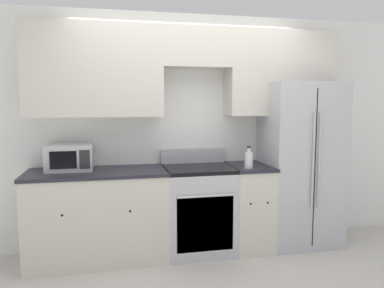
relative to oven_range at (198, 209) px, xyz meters
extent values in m
plane|color=beige|center=(-0.07, -0.31, -0.47)|extent=(12.00, 12.00, 0.00)
cube|color=white|center=(-0.07, 0.35, 0.83)|extent=(8.00, 0.06, 2.60)
cube|color=beige|center=(-1.06, 0.16, 1.47)|extent=(1.38, 0.33, 0.94)
cube|color=beige|center=(0.00, 0.16, 1.73)|extent=(0.73, 0.33, 0.42)
cube|color=beige|center=(0.99, 0.16, 1.47)|extent=(1.24, 0.33, 0.94)
cube|color=beige|center=(-1.06, 0.00, -0.02)|extent=(1.38, 0.62, 0.90)
cube|color=#23232D|center=(-1.06, 0.00, 0.44)|extent=(1.41, 0.64, 0.03)
sphere|color=black|center=(-1.37, -0.30, 0.11)|extent=(0.03, 0.03, 0.03)
sphere|color=black|center=(-0.75, -0.30, 0.11)|extent=(0.03, 0.03, 0.03)
cube|color=beige|center=(0.57, 0.00, -0.02)|extent=(0.42, 0.62, 0.90)
cube|color=#23232D|center=(0.57, 0.00, 0.44)|extent=(0.44, 0.64, 0.03)
sphere|color=black|center=(0.48, -0.30, 0.11)|extent=(0.03, 0.03, 0.03)
sphere|color=black|center=(0.67, -0.30, 0.11)|extent=(0.03, 0.03, 0.03)
cube|color=#B7B7BC|center=(0.00, 0.00, -0.03)|extent=(0.73, 0.62, 0.89)
cube|color=black|center=(0.00, -0.30, -0.07)|extent=(0.59, 0.01, 0.57)
cube|color=black|center=(0.00, 0.00, 0.44)|extent=(0.73, 0.62, 0.04)
cube|color=#B7B7BC|center=(0.00, 0.28, 0.54)|extent=(0.73, 0.04, 0.16)
cylinder|color=silver|center=(0.00, -0.33, 0.22)|extent=(0.59, 0.02, 0.02)
cube|color=#B7B7BC|center=(1.19, 0.04, 0.45)|extent=(0.83, 0.69, 1.84)
cube|color=black|center=(1.19, -0.31, 0.45)|extent=(0.01, 0.01, 1.70)
cylinder|color=#B7B7BC|center=(1.16, -0.33, 0.54)|extent=(0.02, 0.02, 1.01)
cylinder|color=#B7B7BC|center=(1.23, -0.33, 0.54)|extent=(0.02, 0.02, 1.01)
cube|color=#B7B7BC|center=(-1.33, 0.10, 0.59)|extent=(0.46, 0.35, 0.26)
cube|color=black|center=(-1.37, -0.07, 0.59)|extent=(0.25, 0.01, 0.17)
cube|color=#262628|center=(-1.17, -0.07, 0.59)|extent=(0.10, 0.01, 0.18)
cylinder|color=silver|center=(0.50, -0.18, 0.55)|extent=(0.09, 0.09, 0.17)
cylinder|color=silver|center=(0.50, -0.18, 0.65)|extent=(0.04, 0.04, 0.05)
cylinder|color=black|center=(0.50, -0.18, 0.69)|extent=(0.04, 0.04, 0.02)
camera|label=1|loc=(-0.91, -3.85, 1.15)|focal=35.00mm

